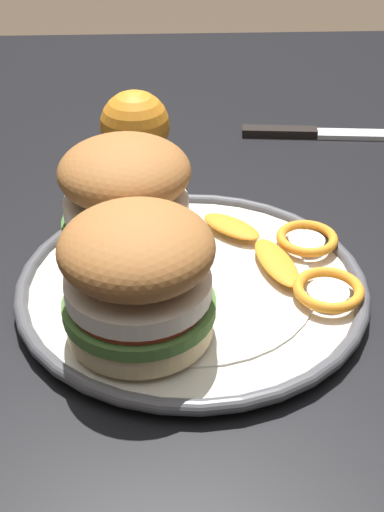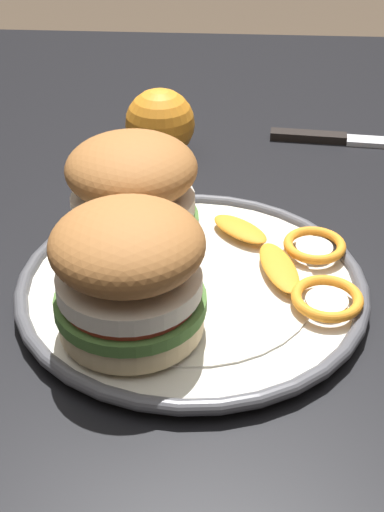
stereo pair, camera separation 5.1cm
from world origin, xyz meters
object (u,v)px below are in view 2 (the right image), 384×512
whole_orange (160,123)px  table_knife (350,140)px  sandwich_half_right (133,191)px  dining_table (244,345)px  sandwich_half_left (129,271)px  dinner_plate (192,286)px

whole_orange → table_knife: size_ratio=0.35×
sandwich_half_right → table_knife: sandwich_half_right is taller
dining_table → sandwich_half_left: (0.11, -0.09, 0.17)m
sandwich_half_right → table_knife: size_ratio=0.60×
dining_table → whole_orange: 0.27m
dining_table → whole_orange: bearing=-154.8°
whole_orange → table_knife: (-0.05, 0.22, -0.04)m
whole_orange → table_knife: 0.23m
dinner_plate → table_knife: (-0.31, 0.17, -0.01)m
dining_table → sandwich_half_left: sandwich_half_left is taller
dinner_plate → sandwich_half_left: sandwich_half_left is taller
sandwich_half_left → whole_orange: bearing=-178.0°
sandwich_half_left → sandwich_half_right: bearing=-174.0°
dinner_plate → whole_orange: size_ratio=3.74×
dinner_plate → whole_orange: whole_orange is taller
dining_table → dinner_plate: (0.05, -0.05, 0.11)m
dinner_plate → sandwich_half_right: 0.10m
sandwich_half_right → whole_orange: (-0.21, 0.00, -0.03)m
table_knife → sandwich_half_right: bearing=-40.9°
sandwich_half_left → sandwich_half_right: same height
dining_table → sandwich_half_right: (-0.00, -0.10, 0.17)m
dinner_plate → table_knife: 0.35m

